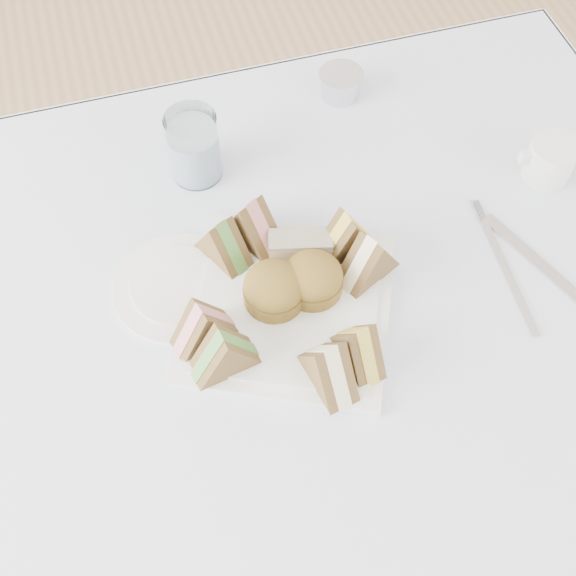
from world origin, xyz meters
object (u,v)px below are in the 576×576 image
object	(u,v)px
creamer_jug	(550,160)
table	(339,449)
water_glass	(194,147)
serving_plate	(288,307)

from	to	relation	value
creamer_jug	table	bearing A→B (deg)	-143.93
table	creamer_jug	bearing A→B (deg)	27.82
water_glass	creamer_jug	xyz separation A→B (m)	(0.47, -0.14, -0.02)
table	serving_plate	xyz separation A→B (m)	(-0.07, 0.07, 0.38)
table	water_glass	size ratio (longest dim) A/B	8.67
table	creamer_jug	distance (m)	0.56
serving_plate	water_glass	bearing A→B (deg)	128.14
table	creamer_jug	xyz separation A→B (m)	(0.34, 0.18, 0.41)
serving_plate	water_glass	size ratio (longest dim) A/B	2.41
water_glass	creamer_jug	world-z (taller)	water_glass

